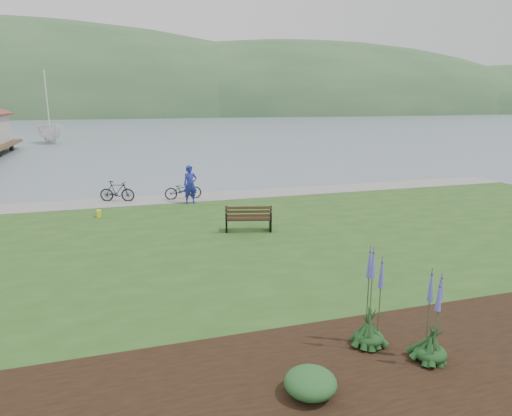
# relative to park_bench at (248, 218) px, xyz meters

# --- Properties ---
(ground) EXTENTS (600.00, 600.00, 0.00)m
(ground) POSITION_rel_park_bench_xyz_m (1.04, -0.00, -0.94)
(ground) COLOR slate
(ground) RESTS_ON ground
(lawn) EXTENTS (34.00, 20.00, 0.40)m
(lawn) POSITION_rel_park_bench_xyz_m (1.04, -2.00, -0.74)
(lawn) COLOR #284F1C
(lawn) RESTS_ON ground
(shoreline_path) EXTENTS (34.00, 2.20, 0.03)m
(shoreline_path) POSITION_rel_park_bench_xyz_m (1.04, 6.90, -0.52)
(shoreline_path) COLOR gray
(shoreline_path) RESTS_ON lawn
(far_hillside) EXTENTS (580.00, 80.00, 38.00)m
(far_hillside) POSITION_rel_park_bench_xyz_m (21.04, 170.00, -0.94)
(far_hillside) COLOR #335932
(far_hillside) RESTS_ON ground
(park_bench) EXTENTS (1.86, 1.13, 1.08)m
(park_bench) POSITION_rel_park_bench_xyz_m (0.00, 0.00, 0.00)
(park_bench) COLOR black
(park_bench) RESTS_ON lawn
(person) EXTENTS (0.86, 0.65, 2.19)m
(person) POSITION_rel_park_bench_xyz_m (-1.29, 5.64, 0.56)
(person) COLOR navy
(person) RESTS_ON lawn
(bicycle_a) EXTENTS (0.67, 1.88, 0.98)m
(bicycle_a) POSITION_rel_park_bench_xyz_m (-1.49, 6.73, -0.05)
(bicycle_a) COLOR black
(bicycle_a) RESTS_ON lawn
(bicycle_b) EXTENTS (1.02, 1.79, 1.04)m
(bicycle_b) POSITION_rel_park_bench_xyz_m (-4.71, 7.12, -0.02)
(bicycle_b) COLOR black
(bicycle_b) RESTS_ON lawn
(sailboat) EXTENTS (14.26, 14.39, 29.29)m
(sailboat) POSITION_rel_park_bench_xyz_m (-12.44, 49.00, -0.94)
(sailboat) COLOR silver
(sailboat) RESTS_ON ground
(pannier) EXTENTS (0.19, 0.28, 0.29)m
(pannier) POSITION_rel_park_bench_xyz_m (-5.52, 4.14, -0.39)
(pannier) COLOR yellow
(pannier) RESTS_ON lawn
(echium_4) EXTENTS (0.62, 0.62, 2.16)m
(echium_4) POSITION_rel_park_bench_xyz_m (0.75, -9.67, 0.32)
(echium_4) COLOR #143716
(echium_4) RESTS_ON garden_bed
(echium_5) EXTENTS (0.62, 0.62, 2.39)m
(echium_5) POSITION_rel_park_bench_xyz_m (-0.06, -8.80, 0.43)
(echium_5) COLOR #143716
(echium_5) RESTS_ON garden_bed
(shrub_0) EXTENTS (0.89, 0.89, 0.45)m
(shrub_0) POSITION_rel_park_bench_xyz_m (-1.85, -9.95, -0.27)
(shrub_0) COLOR #1E4C21
(shrub_0) RESTS_ON garden_bed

